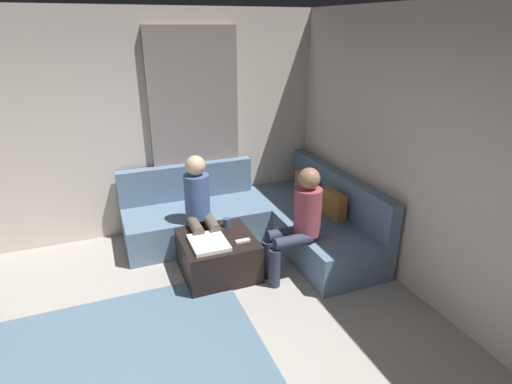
{
  "coord_description": "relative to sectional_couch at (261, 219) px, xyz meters",
  "views": [
    {
      "loc": [
        2.15,
        0.12,
        2.5
      ],
      "look_at": [
        -1.63,
        1.63,
        0.85
      ],
      "focal_mm": 29.07,
      "sensor_mm": 36.0,
      "label": 1
    }
  ],
  "objects": [
    {
      "name": "person_on_couch_back",
      "position": [
        0.87,
        0.06,
        0.38
      ],
      "size": [
        0.3,
        0.6,
        1.2
      ],
      "rotation": [
        0.0,
        0.0,
        3.14
      ],
      "color": "#2D3347",
      "rests_on": "ground_plane"
    },
    {
      "name": "game_remote",
      "position": [
        0.69,
        -0.49,
        0.15
      ],
      "size": [
        0.05,
        0.15,
        0.02
      ],
      "primitive_type": "cube",
      "color": "white",
      "rests_on": "ottoman"
    },
    {
      "name": "wall_back",
      "position": [
        2.08,
        1.06,
        1.07
      ],
      "size": [
        6.0,
        0.12,
        2.7
      ],
      "primitive_type": "cube",
      "color": "beige",
      "rests_on": "ground_plane"
    },
    {
      "name": "coffee_mug",
      "position": [
        0.29,
        -0.53,
        0.19
      ],
      "size": [
        0.08,
        0.08,
        0.1
      ],
      "primitive_type": "cylinder",
      "color": "#334C72",
      "rests_on": "ottoman"
    },
    {
      "name": "curtain_panel",
      "position": [
        -0.76,
        -0.58,
        0.97
      ],
      "size": [
        0.06,
        1.1,
        2.5
      ],
      "primitive_type": "cube",
      "color": "gray",
      "rests_on": "ground_plane"
    },
    {
      "name": "person_on_couch_side",
      "position": [
        0.15,
        -0.79,
        0.38
      ],
      "size": [
        0.6,
        0.3,
        1.2
      ],
      "rotation": [
        0.0,
        0.0,
        -1.57
      ],
      "color": "brown",
      "rests_on": "ground_plane"
    },
    {
      "name": "ottoman",
      "position": [
        0.51,
        -0.71,
        -0.07
      ],
      "size": [
        0.76,
        0.76,
        0.42
      ],
      "primitive_type": "cube",
      "color": "black",
      "rests_on": "ground_plane"
    },
    {
      "name": "wall_left",
      "position": [
        -0.86,
        -1.88,
        1.07
      ],
      "size": [
        0.12,
        6.0,
        2.7
      ],
      "primitive_type": "cube",
      "color": "beige",
      "rests_on": "ground_plane"
    },
    {
      "name": "sectional_couch",
      "position": [
        0.0,
        0.0,
        0.0
      ],
      "size": [
        2.1,
        2.55,
        0.87
      ],
      "color": "slate",
      "rests_on": "ground_plane"
    },
    {
      "name": "folded_blanket",
      "position": [
        0.61,
        -0.83,
        0.16
      ],
      "size": [
        0.44,
        0.36,
        0.04
      ],
      "primitive_type": "cube",
      "color": "white",
      "rests_on": "ottoman"
    }
  ]
}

